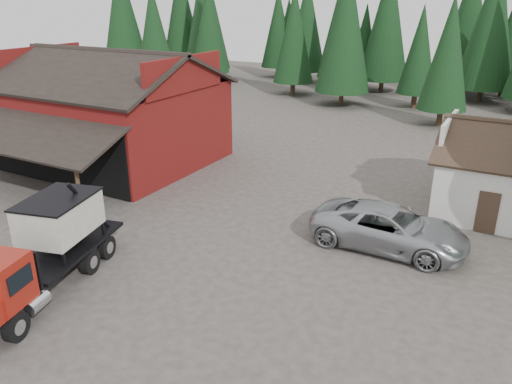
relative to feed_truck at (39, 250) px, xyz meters
The scene contains 9 objects.
ground 4.02m from the feed_truck, 54.74° to the left, with size 120.00×120.00×0.00m, color #423B34.
red_barn 15.68m from the feed_truck, 124.64° to the left, with size 12.80×13.63×7.18m.
conifer_backdrop 45.06m from the feed_truck, 87.32° to the left, with size 76.00×16.00×16.00m, color black, non-canonical shape.
near_pine_a 37.11m from the feed_truck, 122.72° to the left, with size 4.40×4.40×11.40m.
near_pine_b 34.21m from the feed_truck, 76.19° to the left, with size 3.96×3.96×10.40m.
near_pine_d 37.46m from the feed_truck, 92.94° to the left, with size 5.28×5.28×13.40m.
feed_truck is the anchor object (origin of this frame).
silver_car 13.87m from the feed_truck, 43.16° to the left, with size 3.02×6.54×1.82m, color #A9ABB0.
equip_box 4.88m from the feed_truck, 123.58° to the left, with size 0.70×1.10×0.60m, color maroon.
Camera 1 is at (12.26, -13.05, 10.12)m, focal length 35.00 mm.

